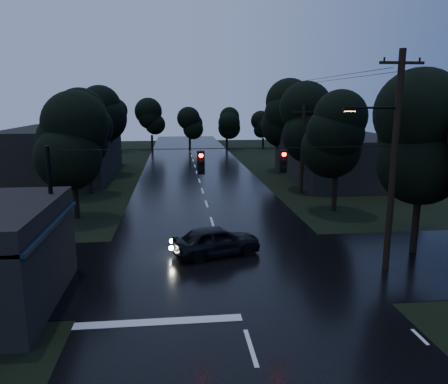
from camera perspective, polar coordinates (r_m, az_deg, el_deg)
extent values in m
cube|color=black|center=(38.40, -2.83, 0.12)|extent=(12.00, 120.00, 0.02)
cube|color=black|center=(21.15, 0.25, -9.80)|extent=(60.00, 9.00, 0.02)
cube|color=black|center=(17.80, -21.59, -4.00)|extent=(0.30, 7.00, 0.15)
cylinder|color=black|center=(15.73, -24.70, -12.94)|extent=(0.10, 0.10, 3.00)
cylinder|color=black|center=(21.11, -19.67, -6.24)|extent=(0.10, 0.10, 3.00)
cube|color=#FFCB66|center=(16.64, -22.90, -7.71)|extent=(0.06, 1.60, 0.50)
cube|color=#FFCB66|center=(19.12, -20.65, -5.05)|extent=(0.06, 1.20, 0.50)
cube|color=black|center=(44.95, 14.97, 4.30)|extent=(10.00, 14.00, 4.40)
cube|color=black|center=(49.25, -20.17, 4.95)|extent=(10.00, 16.00, 5.00)
cylinder|color=black|center=(21.13, 21.28, 3.41)|extent=(0.30, 0.30, 10.00)
cube|color=black|center=(21.00, 22.21, 15.36)|extent=(2.00, 0.12, 0.12)
cylinder|color=black|center=(20.46, 19.03, 10.36)|extent=(2.20, 0.10, 0.10)
cube|color=black|center=(20.02, 16.13, 10.38)|extent=(0.60, 0.25, 0.18)
cube|color=#FFB266|center=(20.02, 16.11, 10.09)|extent=(0.45, 0.18, 0.03)
cylinder|color=black|center=(37.29, 10.20, 5.43)|extent=(0.30, 0.30, 7.50)
cube|color=black|center=(37.08, 10.38, 10.27)|extent=(2.00, 0.12, 0.12)
cylinder|color=black|center=(19.85, -21.46, -3.00)|extent=(0.18, 0.18, 6.00)
cylinder|color=black|center=(18.77, 0.62, 5.72)|extent=(15.00, 0.03, 0.03)
cube|color=black|center=(18.74, -3.04, 3.84)|extent=(0.32, 0.25, 1.00)
sphere|color=#FF0C07|center=(18.59, -3.01, 3.78)|extent=(0.18, 0.18, 0.18)
cube|color=black|center=(19.28, 7.73, 3.98)|extent=(0.32, 0.25, 1.00)
sphere|color=#FF0C07|center=(19.14, 7.84, 3.92)|extent=(0.18, 0.18, 0.18)
cylinder|color=black|center=(24.76, 23.69, -4.17)|extent=(0.36, 0.36, 2.80)
sphere|color=black|center=(24.10, 24.36, 3.64)|extent=(4.48, 4.48, 4.48)
sphere|color=black|center=(23.98, 24.60, 6.47)|extent=(4.48, 4.48, 4.48)
sphere|color=black|center=(23.92, 24.85, 9.33)|extent=(4.48, 4.48, 4.48)
cylinder|color=black|center=(31.00, -18.74, -1.04)|extent=(0.36, 0.36, 2.45)
sphere|color=black|center=(30.50, -19.11, 4.42)|extent=(3.92, 3.92, 3.92)
sphere|color=black|center=(30.40, -19.25, 6.38)|extent=(3.92, 3.92, 3.92)
sphere|color=black|center=(30.33, -19.38, 8.35)|extent=(3.92, 3.92, 3.92)
cylinder|color=black|center=(38.79, -17.16, 1.69)|extent=(0.36, 0.36, 2.62)
sphere|color=black|center=(38.38, -17.45, 6.38)|extent=(4.20, 4.20, 4.20)
sphere|color=black|center=(38.30, -17.55, 8.05)|extent=(4.20, 4.20, 4.20)
sphere|color=black|center=(38.26, -17.66, 9.73)|extent=(4.20, 4.20, 4.20)
cylinder|color=black|center=(48.61, -15.71, 3.85)|extent=(0.36, 0.36, 2.80)
sphere|color=black|center=(48.28, -15.94, 7.85)|extent=(4.48, 4.48, 4.48)
sphere|color=black|center=(48.22, -16.02, 9.27)|extent=(4.48, 4.48, 4.48)
sphere|color=black|center=(48.19, -16.10, 10.69)|extent=(4.48, 4.48, 4.48)
cylinder|color=black|center=(32.26, 14.23, -0.12)|extent=(0.36, 0.36, 2.62)
sphere|color=black|center=(31.78, 14.53, 5.51)|extent=(4.20, 4.20, 4.20)
sphere|color=black|center=(31.68, 14.63, 7.53)|extent=(4.20, 4.20, 4.20)
sphere|color=black|center=(31.62, 14.74, 9.56)|extent=(4.20, 4.20, 4.20)
cylinder|color=black|center=(39.88, 11.06, 2.40)|extent=(0.36, 0.36, 2.80)
sphere|color=black|center=(39.47, 11.26, 7.27)|extent=(4.48, 4.48, 4.48)
sphere|color=black|center=(39.40, 11.33, 9.01)|extent=(4.48, 4.48, 4.48)
sphere|color=black|center=(39.36, 11.40, 10.75)|extent=(4.48, 4.48, 4.48)
cylinder|color=black|center=(49.54, 8.31, 4.41)|extent=(0.36, 0.36, 2.97)
sphere|color=black|center=(49.21, 8.44, 8.59)|extent=(4.76, 4.76, 4.76)
sphere|color=black|center=(49.16, 8.48, 10.07)|extent=(4.76, 4.76, 4.76)
sphere|color=black|center=(49.14, 8.53, 11.56)|extent=(4.76, 4.76, 4.76)
imported|color=black|center=(22.50, -0.99, -6.36)|extent=(4.86, 3.00, 1.54)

